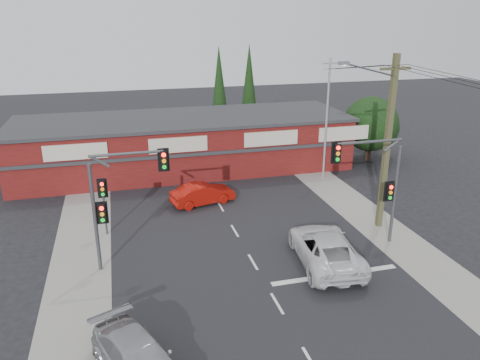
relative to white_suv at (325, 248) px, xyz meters
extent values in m
plane|color=black|center=(-3.52, 0.22, -0.83)|extent=(120.00, 120.00, 0.00)
cube|color=black|center=(-3.52, 5.22, -0.83)|extent=(14.00, 70.00, 0.01)
cube|color=gray|center=(-12.02, 5.22, -0.82)|extent=(3.00, 70.00, 0.02)
cube|color=gray|center=(4.98, 5.22, -0.82)|extent=(3.00, 70.00, 0.02)
cube|color=silver|center=(-0.02, -1.28, -0.82)|extent=(6.50, 0.35, 0.01)
imported|color=silver|center=(0.00, 0.00, 0.00)|extent=(3.50, 6.28, 1.66)
imported|color=#A11209|center=(-4.54, 9.29, -0.13)|extent=(4.49, 2.46, 1.40)
cube|color=silver|center=(-3.52, -2.79, -0.82)|extent=(0.12, 1.60, 0.01)
cube|color=silver|center=(-3.52, 0.96, -0.82)|extent=(0.12, 1.60, 0.01)
cube|color=silver|center=(-3.52, 4.71, -0.82)|extent=(0.12, 1.60, 0.01)
cube|color=silver|center=(-3.52, 8.45, -0.82)|extent=(0.12, 1.60, 0.01)
cube|color=silver|center=(-3.52, 12.20, -0.82)|extent=(0.12, 1.60, 0.01)
cube|color=silver|center=(-3.52, 15.95, -0.82)|extent=(0.12, 1.60, 0.01)
cube|color=silver|center=(-3.52, 19.70, -0.82)|extent=(0.12, 1.60, 0.01)
cube|color=silver|center=(-3.52, 23.44, -0.82)|extent=(0.12, 1.60, 0.01)
cube|color=silver|center=(-3.52, 27.19, -0.82)|extent=(0.12, 1.60, 0.01)
cube|color=silver|center=(-3.52, 30.94, -0.82)|extent=(0.12, 1.60, 0.01)
cube|color=#551111|center=(-4.52, 17.22, 1.17)|extent=(26.00, 8.00, 4.00)
cube|color=#2D2D30|center=(-4.52, 17.22, 3.27)|extent=(26.40, 8.40, 0.25)
cube|color=beige|center=(-12.52, 13.17, 2.27)|extent=(4.20, 0.12, 1.10)
cube|color=beige|center=(-5.52, 13.17, 2.27)|extent=(4.20, 0.12, 1.10)
cube|color=beige|center=(1.48, 13.17, 2.27)|extent=(4.20, 0.12, 1.10)
cube|color=beige|center=(7.48, 13.17, 2.27)|extent=(4.20, 0.12, 1.10)
cube|color=#2D2D30|center=(-4.52, 13.12, 1.47)|extent=(26.00, 0.15, 0.25)
cylinder|color=#2D2116|center=(10.98, 15.22, 0.07)|extent=(0.50, 0.50, 1.80)
sphere|color=black|center=(10.98, 15.22, 2.37)|extent=(4.60, 4.60, 4.60)
sphere|color=black|center=(12.48, 16.22, 1.67)|extent=(3.40, 3.40, 3.40)
sphere|color=black|center=(9.68, 16.62, 1.47)|extent=(2.80, 2.80, 2.80)
cylinder|color=#2D2116|center=(-0.02, 24.22, 0.17)|extent=(0.24, 0.24, 2.00)
cone|color=black|center=(-0.02, 24.22, 4.67)|extent=(1.80, 1.80, 7.50)
cylinder|color=#2D2116|center=(3.48, 26.22, 0.17)|extent=(0.24, 0.24, 2.00)
cone|color=black|center=(3.48, 26.22, 4.67)|extent=(1.80, 1.80, 7.50)
cylinder|color=#47494C|center=(-11.02, 2.22, 1.92)|extent=(0.18, 0.18, 5.50)
cylinder|color=#47494C|center=(-9.32, 2.22, 5.02)|extent=(3.40, 0.14, 0.14)
cylinder|color=#47494C|center=(-10.51, 2.22, 4.72)|extent=(0.82, 0.14, 0.63)
cube|color=black|center=(-7.62, 2.22, 4.57)|extent=(0.32, 0.22, 0.95)
cube|color=black|center=(-7.62, 2.29, 4.57)|extent=(0.55, 0.04, 1.15)
cylinder|color=#FF0C07|center=(-7.62, 2.09, 4.87)|extent=(0.20, 0.06, 0.20)
cylinder|color=orange|center=(-7.62, 2.09, 4.57)|extent=(0.20, 0.06, 0.20)
cylinder|color=#0CE526|center=(-7.62, 2.09, 4.27)|extent=(0.20, 0.06, 0.20)
cube|color=black|center=(-10.67, 2.22, 2.17)|extent=(0.32, 0.22, 0.95)
cube|color=black|center=(-10.67, 2.29, 2.17)|extent=(0.55, 0.04, 1.15)
cylinder|color=#FF0C07|center=(-10.67, 2.09, 2.47)|extent=(0.20, 0.06, 0.20)
cylinder|color=orange|center=(-10.67, 2.09, 2.17)|extent=(0.20, 0.06, 0.20)
cylinder|color=#0CE526|center=(-10.67, 2.09, 1.87)|extent=(0.20, 0.06, 0.20)
cylinder|color=#47494C|center=(4.48, 1.22, 1.92)|extent=(0.18, 0.18, 5.50)
cylinder|color=#47494C|center=(2.68, 1.22, 5.02)|extent=(3.60, 0.14, 0.14)
cylinder|color=#47494C|center=(3.94, 1.22, 4.72)|extent=(0.82, 0.14, 0.63)
cube|color=black|center=(0.88, 1.22, 4.57)|extent=(0.32, 0.22, 0.95)
cube|color=black|center=(0.88, 1.29, 4.57)|extent=(0.55, 0.04, 1.15)
cylinder|color=#FF0C07|center=(0.88, 1.09, 4.87)|extent=(0.20, 0.06, 0.20)
cylinder|color=orange|center=(0.88, 1.09, 4.57)|extent=(0.20, 0.06, 0.20)
cylinder|color=#0CE526|center=(0.88, 1.09, 4.27)|extent=(0.20, 0.06, 0.20)
cube|color=black|center=(4.13, 1.22, 2.17)|extent=(0.32, 0.22, 0.95)
cube|color=black|center=(4.13, 1.29, 2.17)|extent=(0.55, 0.04, 1.15)
cylinder|color=#FF0C07|center=(4.13, 1.09, 2.47)|extent=(0.20, 0.06, 0.20)
cylinder|color=orange|center=(4.13, 1.09, 2.17)|extent=(0.20, 0.06, 0.20)
cylinder|color=#0CE526|center=(4.13, 1.09, 1.87)|extent=(0.20, 0.06, 0.20)
cylinder|color=#47494C|center=(-10.72, 6.22, 0.67)|extent=(0.12, 0.12, 3.00)
cube|color=black|center=(-10.72, 6.22, 1.97)|extent=(0.32, 0.22, 0.95)
cube|color=black|center=(-10.72, 6.29, 1.97)|extent=(0.55, 0.04, 1.15)
cylinder|color=#FF0C07|center=(-10.72, 6.09, 2.27)|extent=(0.20, 0.06, 0.20)
cylinder|color=orange|center=(-10.72, 6.09, 1.97)|extent=(0.20, 0.06, 0.20)
cylinder|color=#0CE526|center=(-10.72, 6.09, 1.67)|extent=(0.20, 0.06, 0.20)
cube|color=#4E4C2C|center=(4.98, 3.22, 4.17)|extent=(0.30, 0.30, 10.00)
cube|color=#4E4C2C|center=(4.98, 3.22, 8.37)|extent=(1.80, 0.14, 0.14)
cylinder|color=#47494C|center=(3.38, 3.07, 8.37)|extent=(3.23, 0.39, 0.89)
cube|color=slate|center=(1.78, 2.92, 8.77)|extent=(0.55, 0.25, 0.18)
cylinder|color=silver|center=(1.78, 2.92, 8.67)|extent=(0.28, 0.28, 0.05)
cylinder|color=gray|center=(5.48, 12.22, 3.67)|extent=(0.16, 0.16, 9.00)
cube|color=gray|center=(5.48, 12.22, 7.77)|extent=(1.20, 0.10, 0.10)
cylinder|color=black|center=(4.63, 7.72, 7.97)|extent=(0.73, 9.01, 1.22)
cylinder|color=black|center=(5.23, 7.72, 7.97)|extent=(0.52, 9.00, 1.22)
cylinder|color=black|center=(5.82, 7.72, 7.97)|extent=(0.31, 9.00, 1.22)
camera|label=1|loc=(-9.58, -19.21, 11.16)|focal=35.00mm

